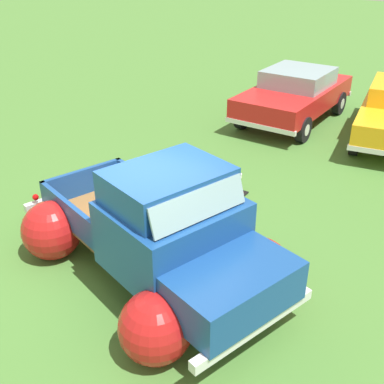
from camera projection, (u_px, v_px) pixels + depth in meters
The scene contains 4 objects.
ground_plane at pixel (149, 270), 7.44m from camera, with size 80.00×80.00×0.00m, color #477A33.
vintage_pickup_truck at pixel (162, 240), 6.82m from camera, with size 4.97×3.71×1.96m.
show_car_0 at pixel (295, 93), 13.22m from camera, with size 1.99×4.19×1.43m.
lane_cone_0 at pixel (237, 180), 9.50m from camera, with size 0.36×0.36×0.63m.
Camera 1 is at (3.89, -4.63, 4.54)m, focal length 44.70 mm.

